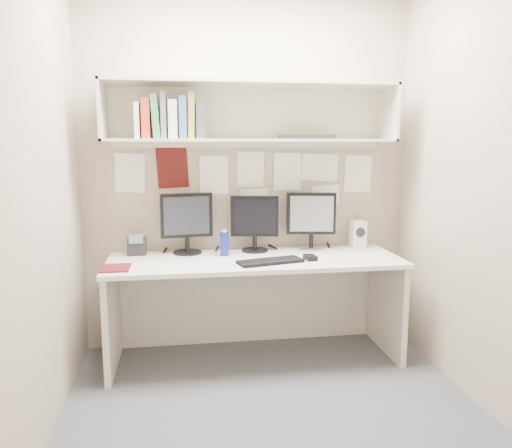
{
  "coord_description": "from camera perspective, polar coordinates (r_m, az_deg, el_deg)",
  "views": [
    {
      "loc": [
        -0.49,
        -2.67,
        1.5
      ],
      "look_at": [
        -0.04,
        0.35,
        1.01
      ],
      "focal_mm": 35.0,
      "sensor_mm": 36.0,
      "label": 1
    }
  ],
  "objects": [
    {
      "name": "floor",
      "position": [
        3.1,
        1.73,
        -19.87
      ],
      "size": [
        2.4,
        2.0,
        0.01
      ],
      "primitive_type": "cube",
      "color": "#444549",
      "rests_on": "ground"
    },
    {
      "name": "wall_back",
      "position": [
        3.71,
        -0.95,
        5.96
      ],
      "size": [
        2.4,
        0.02,
        2.6
      ],
      "primitive_type": "cube",
      "color": "tan",
      "rests_on": "ground"
    },
    {
      "name": "wall_front",
      "position": [
        1.75,
        7.81,
        2.38
      ],
      "size": [
        2.4,
        0.02,
        2.6
      ],
      "primitive_type": "cube",
      "color": "tan",
      "rests_on": "ground"
    },
    {
      "name": "wall_left",
      "position": [
        2.77,
        -23.43,
        4.16
      ],
      "size": [
        0.02,
        2.0,
        2.6
      ],
      "primitive_type": "cube",
      "color": "tan",
      "rests_on": "ground"
    },
    {
      "name": "wall_right",
      "position": [
        3.17,
        23.81,
        4.66
      ],
      "size": [
        0.02,
        2.0,
        2.6
      ],
      "primitive_type": "cube",
      "color": "tan",
      "rests_on": "ground"
    },
    {
      "name": "desk",
      "position": [
        3.54,
        -0.15,
        -9.61
      ],
      "size": [
        2.0,
        0.7,
        0.73
      ],
      "color": "silver",
      "rests_on": "floor"
    },
    {
      "name": "overhead_hutch",
      "position": [
        3.57,
        -0.67,
        12.59
      ],
      "size": [
        2.0,
        0.38,
        0.4
      ],
      "color": "beige",
      "rests_on": "wall_back"
    },
    {
      "name": "pinned_papers",
      "position": [
        3.71,
        -0.94,
        5.19
      ],
      "size": [
        1.92,
        0.01,
        0.48
      ],
      "primitive_type": null,
      "color": "white",
      "rests_on": "wall_back"
    },
    {
      "name": "monitor_left",
      "position": [
        3.58,
        -7.92,
        0.41
      ],
      "size": [
        0.37,
        0.2,
        0.43
      ],
      "rotation": [
        0.0,
        0.0,
        0.16
      ],
      "color": "black",
      "rests_on": "desk"
    },
    {
      "name": "monitor_center",
      "position": [
        3.62,
        -0.16,
        0.39
      ],
      "size": [
        0.35,
        0.19,
        0.4
      ],
      "rotation": [
        0.0,
        0.0,
        -0.18
      ],
      "color": "black",
      "rests_on": "desk"
    },
    {
      "name": "monitor_right",
      "position": [
        3.7,
        6.32,
        0.67
      ],
      "size": [
        0.36,
        0.2,
        0.42
      ],
      "rotation": [
        0.0,
        0.0,
        -0.17
      ],
      "color": "#A5A5AA",
      "rests_on": "desk"
    },
    {
      "name": "keyboard",
      "position": [
        3.29,
        1.65,
        -4.29
      ],
      "size": [
        0.46,
        0.25,
        0.02
      ],
      "primitive_type": "cube",
      "rotation": [
        0.0,
        0.0,
        0.25
      ],
      "color": "black",
      "rests_on": "desk"
    },
    {
      "name": "mouse",
      "position": [
        3.39,
        6.22,
        -3.83
      ],
      "size": [
        0.08,
        0.12,
        0.03
      ],
      "primitive_type": "cube",
      "rotation": [
        0.0,
        0.0,
        0.14
      ],
      "color": "black",
      "rests_on": "desk"
    },
    {
      "name": "speaker",
      "position": [
        3.84,
        11.57,
        -1.11
      ],
      "size": [
        0.11,
        0.11,
        0.21
      ],
      "rotation": [
        0.0,
        0.0,
        0.03
      ],
      "color": "beige",
      "rests_on": "desk"
    },
    {
      "name": "blue_bottle",
      "position": [
        3.49,
        -3.62,
        -2.23
      ],
      "size": [
        0.06,
        0.06,
        0.18
      ],
      "color": "navy",
      "rests_on": "desk"
    },
    {
      "name": "maroon_notebook",
      "position": [
        3.26,
        -15.74,
        -4.86
      ],
      "size": [
        0.17,
        0.21,
        0.01
      ],
      "primitive_type": "cube",
      "rotation": [
        0.0,
        0.0,
        -0.0
      ],
      "color": "#560E18",
      "rests_on": "desk"
    },
    {
      "name": "desk_phone",
      "position": [
        3.63,
        -13.46,
        -2.47
      ],
      "size": [
        0.13,
        0.12,
        0.16
      ],
      "rotation": [
        0.0,
        0.0,
        0.02
      ],
      "color": "black",
      "rests_on": "desk"
    },
    {
      "name": "book_stack",
      "position": [
        3.44,
        -9.71,
        11.84
      ],
      "size": [
        0.46,
        0.19,
        0.31
      ],
      "color": "silver",
      "rests_on": "overhead_hutch"
    },
    {
      "name": "hutch_tray",
      "position": [
        3.61,
        5.88,
        9.87
      ],
      "size": [
        0.42,
        0.2,
        0.03
      ],
      "primitive_type": "cube",
      "rotation": [
        0.0,
        0.0,
        -0.13
      ],
      "color": "black",
      "rests_on": "overhead_hutch"
    }
  ]
}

